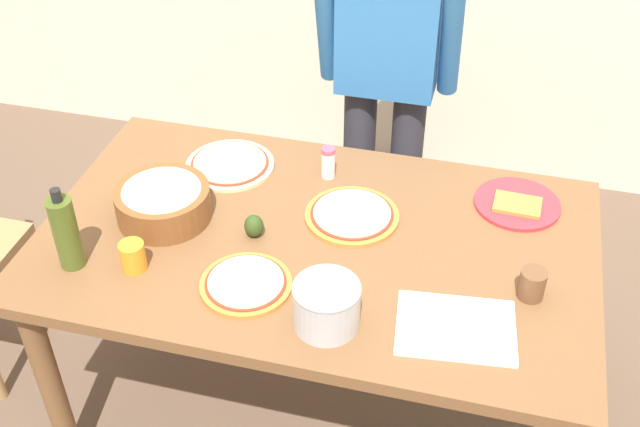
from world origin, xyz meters
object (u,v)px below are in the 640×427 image
Objects in this scene: pizza_raw_on_board at (230,164)px; salt_shaker at (328,162)px; olive_oil_bottle at (66,232)px; avocado at (254,226)px; popcorn_bowl at (163,200)px; cup_orange at (133,256)px; steel_pot at (327,305)px; person_cook at (388,64)px; dining_table at (316,261)px; pizza_second_cooked at (352,215)px; cup_small_brown at (532,284)px; pizza_cooked_on_tray at (246,284)px; plate_with_slice at (517,204)px; cutting_board_white at (456,327)px.

salt_shaker is at bearing 5.02° from pizza_raw_on_board.
olive_oil_bottle is 0.51m from avocado.
popcorn_bowl is at bearing 57.66° from olive_oil_bottle.
steel_pot is at bearing -7.34° from cup_orange.
person_cook is 15.28× the size of salt_shaker.
pizza_second_cooked reaches higher than dining_table.
cup_small_brown reaches higher than pizza_raw_on_board.
salt_shaker reaches higher than cup_orange.
salt_shaker is (-0.12, 0.19, 0.04)m from pizza_second_cooked.
pizza_second_cooked is at bearing 30.53° from avocado.
pizza_raw_on_board is at bearing 113.78° from pizza_cooked_on_tray.
dining_table is 6.25× the size of olive_oil_bottle.
olive_oil_bottle is at bearing -150.96° from pizza_second_cooked.
popcorn_bowl reaches higher than plate_with_slice.
cutting_board_white is at bearing -34.03° from pizza_raw_on_board.
plate_with_slice is (0.69, 0.54, -0.00)m from pizza_cooked_on_tray.
steel_pot is 0.41m from avocado.
plate_with_slice is 1.14m from cup_orange.
pizza_cooked_on_tray reaches higher than dining_table.
pizza_cooked_on_tray is 0.89× the size of popcorn_bowl.
cup_small_brown is at bearing 11.53° from pizza_cooked_on_tray.
cup_orange reaches higher than pizza_second_cooked.
popcorn_bowl reaches higher than cup_small_brown.
avocado reaches higher than dining_table.
pizza_cooked_on_tray is 0.32m from cup_orange.
pizza_raw_on_board reaches higher than dining_table.
popcorn_bowl reaches higher than pizza_cooked_on_tray.
cup_small_brown is at bearing -8.51° from dining_table.
pizza_second_cooked is 1.62× the size of steel_pot.
avocado is (0.29, -0.02, -0.03)m from popcorn_bowl.
popcorn_bowl is 0.23m from cup_orange.
cutting_board_white is at bearing 10.79° from steel_pot.
plate_with_slice reaches higher than dining_table.
pizza_cooked_on_tray is at bearing -78.07° from avocado.
cup_small_brown is at bearing -4.14° from avocado.
salt_shaker is (-0.04, 0.30, 0.14)m from dining_table.
avocado is (-0.17, -0.03, 0.13)m from dining_table.
plate_with_slice is at bearing -0.82° from salt_shaker.
cup_small_brown reaches higher than pizza_cooked_on_tray.
cutting_board_white is (0.43, -0.26, 0.10)m from dining_table.
cup_orange and cup_small_brown have the same top height.
popcorn_bowl is 0.31m from olive_oil_bottle.
pizza_raw_on_board is at bearing 64.29° from olive_oil_bottle.
pizza_second_cooked is at bearing 55.05° from dining_table.
avocado is at bearing 101.93° from pizza_cooked_on_tray.
salt_shaker is (-0.65, 0.39, 0.01)m from cup_small_brown.
plate_with_slice is at bearing 28.38° from cup_orange.
salt_shaker is at bearing 67.98° from avocado.
popcorn_bowl is at bearing 176.04° from cup_small_brown.
plate_with_slice is (0.55, 0.29, 0.10)m from dining_table.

